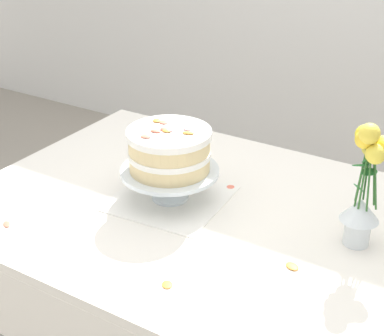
% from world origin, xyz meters
% --- Properties ---
extents(dining_table, '(1.40, 1.00, 0.74)m').
position_xyz_m(dining_table, '(0.00, -0.02, 0.65)').
color(dining_table, white).
rests_on(dining_table, ground).
extents(linen_napkin, '(0.34, 0.34, 0.00)m').
position_xyz_m(linen_napkin, '(-0.12, -0.01, 0.74)').
color(linen_napkin, white).
rests_on(linen_napkin, dining_table).
extents(cake_stand, '(0.29, 0.29, 0.10)m').
position_xyz_m(cake_stand, '(-0.12, -0.01, 0.82)').
color(cake_stand, silver).
rests_on(cake_stand, linen_napkin).
extents(layer_cake, '(0.24, 0.24, 0.13)m').
position_xyz_m(layer_cake, '(-0.12, -0.01, 0.90)').
color(layer_cake, beige).
rests_on(layer_cake, cake_stand).
extents(flower_vase, '(0.11, 0.11, 0.35)m').
position_xyz_m(flower_vase, '(0.43, 0.05, 0.91)').
color(flower_vase, silver).
rests_on(flower_vase, dining_table).
extents(loose_petal_0, '(0.05, 0.04, 0.01)m').
position_xyz_m(loose_petal_0, '(0.32, -0.13, 0.74)').
color(loose_petal_0, orange).
rests_on(loose_petal_0, dining_table).
extents(loose_petal_1, '(0.04, 0.04, 0.00)m').
position_xyz_m(loose_petal_1, '(-0.43, -0.37, 0.74)').
color(loose_petal_1, '#E56B51').
rests_on(loose_petal_1, dining_table).
extents(loose_petal_2, '(0.04, 0.04, 0.00)m').
position_xyz_m(loose_petal_2, '(0.10, -0.35, 0.74)').
color(loose_petal_2, orange).
rests_on(loose_petal_2, dining_table).
extents(loose_petal_3, '(0.03, 0.03, 0.00)m').
position_xyz_m(loose_petal_3, '(0.00, 0.15, 0.74)').
color(loose_petal_3, '#E56B51').
rests_on(loose_petal_3, dining_table).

